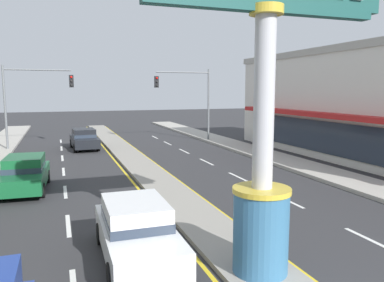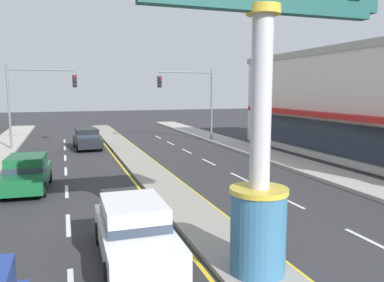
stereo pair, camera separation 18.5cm
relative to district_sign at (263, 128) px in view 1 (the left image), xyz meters
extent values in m
cube|color=gray|center=(0.00, 13.96, -3.50)|extent=(1.83, 52.00, 0.14)
cube|color=#ADA89E|center=(8.77, 11.96, -3.48)|extent=(2.50, 60.00, 0.18)
cube|color=silver|center=(-4.22, 5.16, -3.56)|extent=(0.14, 2.20, 0.01)
cube|color=silver|center=(-4.22, 9.56, -3.56)|extent=(0.14, 2.20, 0.01)
cube|color=silver|center=(-4.22, 13.96, -3.56)|extent=(0.14, 2.20, 0.01)
cube|color=silver|center=(-4.22, 18.36, -3.56)|extent=(0.14, 2.20, 0.01)
cube|color=silver|center=(-4.22, 22.76, -3.56)|extent=(0.14, 2.20, 0.01)
cube|color=silver|center=(-4.22, 27.16, -3.56)|extent=(0.14, 2.20, 0.01)
cube|color=silver|center=(4.22, 0.76, -3.56)|extent=(0.14, 2.20, 0.01)
cube|color=silver|center=(4.22, 5.16, -3.56)|extent=(0.14, 2.20, 0.01)
cube|color=silver|center=(4.22, 9.56, -3.56)|extent=(0.14, 2.20, 0.01)
cube|color=silver|center=(4.22, 13.96, -3.56)|extent=(0.14, 2.20, 0.01)
cube|color=silver|center=(4.22, 18.36, -3.56)|extent=(0.14, 2.20, 0.01)
cube|color=silver|center=(4.22, 22.76, -3.56)|extent=(0.14, 2.20, 0.01)
cube|color=silver|center=(4.22, 27.16, -3.56)|extent=(0.14, 2.20, 0.01)
cube|color=yellow|center=(-1.10, 13.96, -3.56)|extent=(0.12, 52.00, 0.01)
cube|color=yellow|center=(1.10, 13.96, -3.56)|extent=(0.12, 52.00, 0.01)
cylinder|color=#33668C|center=(0.00, 0.00, -2.47)|extent=(1.30, 1.30, 1.92)
cylinder|color=gold|center=(0.00, 0.00, -1.45)|extent=(1.36, 1.36, 0.12)
cylinder|color=#B7B7BC|center=(0.00, 0.00, 0.59)|extent=(0.47, 0.47, 4.19)
cylinder|color=gold|center=(0.00, 0.00, 2.58)|extent=(0.76, 0.76, 0.20)
cube|color=#194C47|center=(0.00, 0.00, 2.60)|extent=(5.54, 0.29, 0.16)
cube|color=#B21E1E|center=(10.89, 11.01, -0.65)|extent=(0.90, 19.79, 0.30)
cube|color=#283342|center=(11.30, 11.01, -2.07)|extent=(0.08, 19.09, 2.00)
cylinder|color=slate|center=(-7.92, 22.68, -0.47)|extent=(0.16, 0.16, 6.20)
cylinder|color=slate|center=(-5.61, 22.68, 2.33)|extent=(4.62, 0.12, 0.12)
cube|color=black|center=(-3.30, 22.52, 1.52)|extent=(0.32, 0.24, 0.92)
sphere|color=red|center=(-3.30, 22.38, 1.82)|extent=(0.17, 0.17, 0.17)
sphere|color=black|center=(-3.30, 22.38, 1.52)|extent=(0.17, 0.17, 0.17)
sphere|color=black|center=(-3.30, 22.38, 1.22)|extent=(0.17, 0.17, 0.17)
cylinder|color=slate|center=(7.92, 22.80, -0.47)|extent=(0.16, 0.16, 6.20)
cylinder|color=slate|center=(5.61, 22.80, 2.33)|extent=(4.62, 0.12, 0.12)
cube|color=black|center=(3.30, 22.64, 1.52)|extent=(0.32, 0.24, 0.92)
sphere|color=red|center=(3.30, 22.50, 1.82)|extent=(0.17, 0.17, 0.17)
sphere|color=black|center=(3.30, 22.50, 1.52)|extent=(0.17, 0.17, 0.17)
sphere|color=black|center=(3.30, 22.50, 1.22)|extent=(0.17, 0.17, 0.17)
cube|color=#14562D|center=(-5.87, 10.31, -2.97)|extent=(2.00, 4.39, 0.66)
cube|color=#14562D|center=(-5.86, 10.48, -2.34)|extent=(1.67, 2.23, 0.60)
cube|color=#283342|center=(-5.86, 10.48, -2.52)|extent=(1.70, 2.26, 0.24)
cylinder|color=black|center=(-5.13, 8.93, -3.26)|extent=(0.25, 0.63, 0.62)
cylinder|color=black|center=(-4.98, 11.59, -3.26)|extent=(0.25, 0.63, 0.62)
cylinder|color=black|center=(-6.60, 11.68, -3.26)|extent=(0.25, 0.63, 0.62)
cube|color=white|center=(-2.57, 1.92, -2.97)|extent=(1.81, 4.32, 0.66)
cube|color=white|center=(-2.56, 2.09, -2.34)|extent=(1.57, 2.17, 0.60)
cube|color=#283342|center=(-2.56, 2.09, -2.52)|extent=(1.61, 2.19, 0.24)
cylinder|color=black|center=(-1.77, 0.57, -3.26)|extent=(0.23, 0.62, 0.62)
cylinder|color=black|center=(-3.39, 0.59, -3.26)|extent=(0.23, 0.62, 0.62)
cylinder|color=black|center=(-1.74, 3.24, -3.26)|extent=(0.23, 0.62, 0.62)
cylinder|color=black|center=(-3.36, 3.26, -3.26)|extent=(0.23, 0.62, 0.62)
cube|color=black|center=(-2.57, 21.83, -2.97)|extent=(1.99, 4.39, 0.66)
cube|color=black|center=(-2.57, 22.01, -2.34)|extent=(1.66, 2.23, 0.60)
cube|color=#283342|center=(-2.57, 22.01, -2.52)|extent=(1.70, 2.25, 0.24)
cylinder|color=black|center=(-1.69, 20.55, -3.26)|extent=(0.25, 0.63, 0.62)
cylinder|color=black|center=(-3.30, 20.46, -3.26)|extent=(0.25, 0.63, 0.62)
cylinder|color=black|center=(-1.83, 23.21, -3.26)|extent=(0.25, 0.63, 0.62)
cylinder|color=black|center=(-3.45, 23.12, -3.26)|extent=(0.25, 0.63, 0.62)
camera|label=1|loc=(-4.39, -7.48, 0.85)|focal=35.36mm
camera|label=2|loc=(-4.21, -7.54, 0.85)|focal=35.36mm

